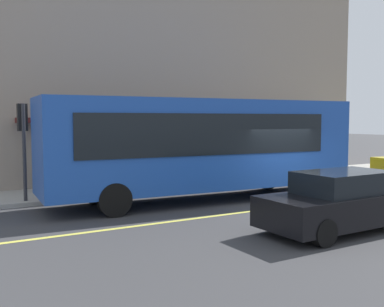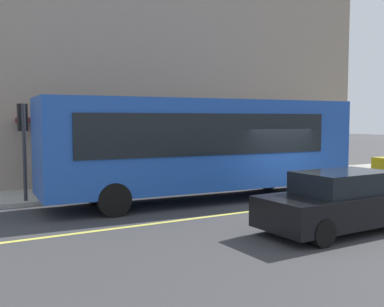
% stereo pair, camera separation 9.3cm
% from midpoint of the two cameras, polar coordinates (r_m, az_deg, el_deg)
% --- Properties ---
extents(ground, '(120.00, 120.00, 0.00)m').
position_cam_midpoint_polar(ground, '(15.28, 13.12, -6.44)').
color(ground, '#38383A').
extents(sidewalk, '(80.00, 2.94, 0.15)m').
position_cam_midpoint_polar(sidewalk, '(19.69, 1.84, -3.68)').
color(sidewalk, '#9E9B93').
rests_on(sidewalk, ground).
extents(lane_centre_stripe, '(36.00, 0.16, 0.01)m').
position_cam_midpoint_polar(lane_centre_stripe, '(15.28, 13.12, -6.43)').
color(lane_centre_stripe, '#D8D14C').
rests_on(lane_centre_stripe, ground).
extents(storefront_building, '(21.15, 11.87, 14.78)m').
position_cam_midpoint_polar(storefront_building, '(26.09, -7.13, 14.39)').
color(storefront_building, gray).
rests_on(storefront_building, ground).
extents(bus, '(11.26, 3.19, 3.50)m').
position_cam_midpoint_polar(bus, '(15.51, 1.43, 1.23)').
color(bus, '#1E4CAD').
rests_on(bus, ground).
extents(traffic_light, '(0.30, 0.52, 3.20)m').
position_cam_midpoint_polar(traffic_light, '(15.82, -20.87, 2.99)').
color(traffic_light, '#2D2D33').
rests_on(traffic_light, sidewalk).
extents(car_black, '(4.33, 1.91, 1.52)m').
position_cam_midpoint_polar(car_black, '(12.02, 18.13, -5.89)').
color(car_black, black).
rests_on(car_black, ground).
extents(pedestrian_by_curb, '(0.34, 0.34, 1.63)m').
position_cam_midpoint_polar(pedestrian_by_curb, '(17.87, -18.00, -1.33)').
color(pedestrian_by_curb, black).
rests_on(pedestrian_by_curb, sidewalk).
extents(pedestrian_mid_block, '(0.34, 0.34, 1.73)m').
position_cam_midpoint_polar(pedestrian_mid_block, '(17.87, -4.27, -0.92)').
color(pedestrian_mid_block, black).
rests_on(pedestrian_mid_block, sidewalk).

